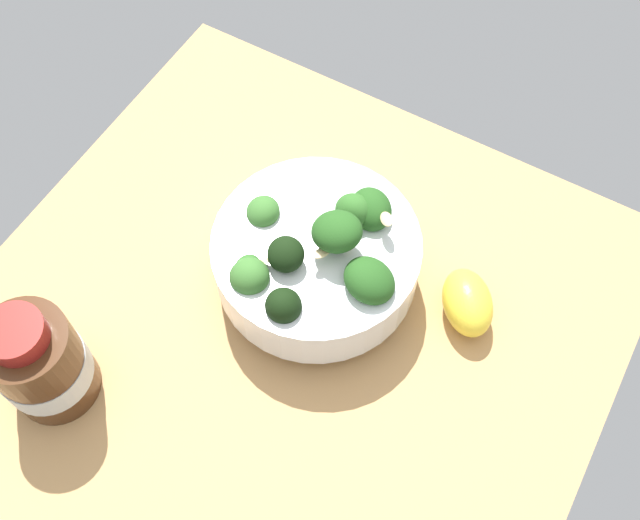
# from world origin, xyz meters

# --- Properties ---
(ground_plane) EXTENTS (0.56, 0.56, 0.04)m
(ground_plane) POSITION_xyz_m (0.00, 0.00, -0.02)
(ground_plane) COLOR tan
(bowl_of_broccoli) EXTENTS (0.18, 0.18, 0.11)m
(bowl_of_broccoli) POSITION_xyz_m (-0.00, -0.06, 0.05)
(bowl_of_broccoli) COLOR white
(bowl_of_broccoli) RESTS_ON ground_plane
(lemon_wedge) EXTENTS (0.07, 0.08, 0.05)m
(lemon_wedge) POSITION_xyz_m (-0.13, -0.09, 0.02)
(lemon_wedge) COLOR yellow
(lemon_wedge) RESTS_ON ground_plane
(bottle_tall) EXTENTS (0.07, 0.07, 0.12)m
(bottle_tall) POSITION_xyz_m (0.14, 0.14, 0.05)
(bottle_tall) COLOR #472814
(bottle_tall) RESTS_ON ground_plane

